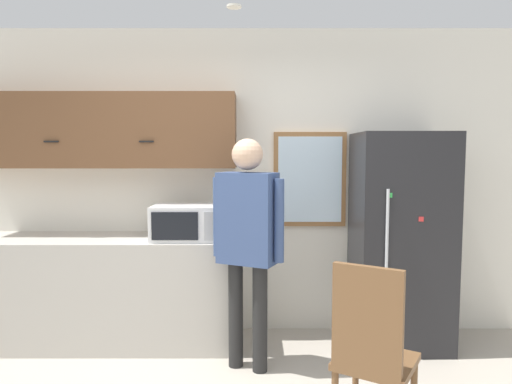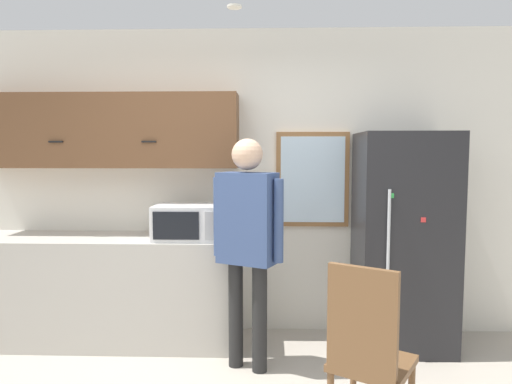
{
  "view_description": "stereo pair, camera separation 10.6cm",
  "coord_description": "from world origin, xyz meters",
  "px_view_note": "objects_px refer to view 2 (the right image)",
  "views": [
    {
      "loc": [
        0.2,
        -2.21,
        1.61
      ],
      "look_at": [
        0.21,
        1.02,
        1.34
      ],
      "focal_mm": 32.0,
      "sensor_mm": 36.0,
      "label": 1
    },
    {
      "loc": [
        0.31,
        -2.21,
        1.61
      ],
      "look_at": [
        0.21,
        1.02,
        1.34
      ],
      "focal_mm": 32.0,
      "sensor_mm": 36.0,
      "label": 2
    }
  ],
  "objects_px": {
    "microwave": "(186,222)",
    "refrigerator": "(403,241)",
    "person": "(247,230)",
    "chair": "(367,349)"
  },
  "relations": [
    {
      "from": "person",
      "to": "chair",
      "type": "bearing_deg",
      "value": -25.83
    },
    {
      "from": "microwave",
      "to": "person",
      "type": "distance_m",
      "value": 0.66
    },
    {
      "from": "person",
      "to": "microwave",
      "type": "bearing_deg",
      "value": 167.44
    },
    {
      "from": "person",
      "to": "refrigerator",
      "type": "bearing_deg",
      "value": 44.19
    },
    {
      "from": "microwave",
      "to": "refrigerator",
      "type": "height_order",
      "value": "refrigerator"
    },
    {
      "from": "person",
      "to": "refrigerator",
      "type": "xyz_separation_m",
      "value": [
        1.27,
        0.45,
        -0.16
      ]
    },
    {
      "from": "microwave",
      "to": "chair",
      "type": "height_order",
      "value": "microwave"
    },
    {
      "from": "microwave",
      "to": "refrigerator",
      "type": "bearing_deg",
      "value": 1.88
    },
    {
      "from": "refrigerator",
      "to": "microwave",
      "type": "bearing_deg",
      "value": -178.12
    },
    {
      "from": "microwave",
      "to": "chair",
      "type": "xyz_separation_m",
      "value": [
        1.23,
        -1.25,
        -0.51
      ]
    }
  ]
}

